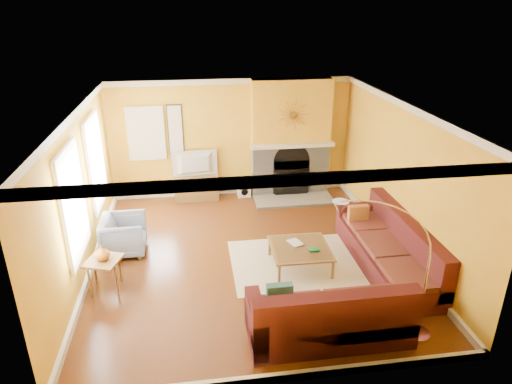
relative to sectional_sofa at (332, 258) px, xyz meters
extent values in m
cube|color=brown|center=(-1.23, 0.99, -0.46)|extent=(5.50, 6.00, 0.02)
cube|color=white|center=(-1.23, 0.99, 2.26)|extent=(5.50, 6.00, 0.02)
cube|color=gold|center=(-1.23, 4.00, 0.90)|extent=(5.50, 0.02, 2.70)
cube|color=gold|center=(-1.23, -2.02, 0.90)|extent=(5.50, 0.02, 2.70)
cube|color=gold|center=(-3.99, 0.99, 0.90)|extent=(0.02, 6.00, 2.70)
cube|color=gold|center=(1.53, 0.99, 0.90)|extent=(0.02, 6.00, 2.70)
cube|color=white|center=(-3.95, 2.29, 1.05)|extent=(0.06, 1.22, 1.72)
cube|color=white|center=(-3.95, 0.39, 1.05)|extent=(0.06, 1.22, 1.72)
cube|color=white|center=(-3.13, 3.95, 1.10)|extent=(0.82, 0.06, 1.22)
cube|color=white|center=(-2.48, 3.96, 1.15)|extent=(0.34, 0.04, 1.14)
cube|color=white|center=(0.12, 3.55, 0.80)|extent=(1.92, 0.22, 0.08)
cube|color=gray|center=(0.12, 3.24, -0.42)|extent=(1.80, 0.70, 0.06)
cube|color=beige|center=(-0.36, 0.65, -0.44)|extent=(2.40, 1.80, 0.02)
cube|color=brown|center=(-2.08, 3.73, -0.17)|extent=(1.00, 0.45, 0.55)
imported|color=black|center=(-2.08, 3.73, 0.39)|extent=(1.03, 0.23, 0.59)
cube|color=white|center=(-0.98, 3.75, -0.30)|extent=(0.30, 0.30, 0.30)
imported|color=gray|center=(-3.45, 1.46, -0.10)|extent=(0.78, 0.76, 0.71)
imported|color=#CA7115|center=(-3.61, 0.31, 0.22)|extent=(0.29, 0.29, 0.25)
imported|color=white|center=(-0.55, 0.61, -0.04)|extent=(0.28, 0.32, 0.03)
camera|label=1|loc=(-2.13, -6.11, 3.86)|focal=32.00mm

